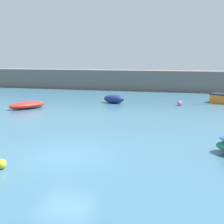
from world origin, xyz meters
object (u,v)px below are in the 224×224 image
fishing_dinghy_green (114,99)px  open_tender_yellow (27,105)px  mooring_buoy_pink (180,103)px  mooring_buoy_yellow (1,164)px

fishing_dinghy_green → open_tender_yellow: fishing_dinghy_green is taller
mooring_buoy_pink → mooring_buoy_yellow: bearing=-108.6°
mooring_buoy_yellow → fishing_dinghy_green: bearing=89.9°
open_tender_yellow → mooring_buoy_yellow: (6.30, -13.06, -0.10)m
open_tender_yellow → mooring_buoy_pink: open_tender_yellow is taller
fishing_dinghy_green → mooring_buoy_pink: 6.01m
fishing_dinghy_green → open_tender_yellow: (-6.33, -4.73, -0.10)m
open_tender_yellow → mooring_buoy_pink: bearing=146.1°
fishing_dinghy_green → mooring_buoy_pink: size_ratio=5.26×
fishing_dinghy_green → mooring_buoy_yellow: size_ratio=5.57×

